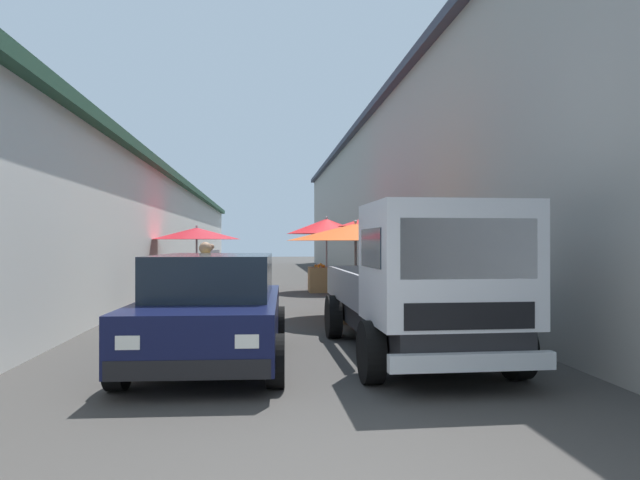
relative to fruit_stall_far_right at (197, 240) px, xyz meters
name	(u,v)px	position (x,y,z in m)	size (l,w,h in m)	color
ground	(276,297)	(-0.37, -2.35, -1.69)	(90.00, 90.00, 0.00)	#3D3A38
building_left_whitewash	(55,229)	(1.88, 4.74, 0.34)	(49.80, 7.50, 4.04)	silver
building_right_concrete	(478,195)	(1.88, -9.44, 1.58)	(49.80, 7.50, 6.53)	gray
fruit_stall_far_right	(197,240)	(0.00, 0.00, 0.00)	(2.61, 2.61, 2.13)	#9E9EA3
fruit_stall_mid_lane	(326,234)	(1.15, -3.99, 0.20)	(2.60, 2.60, 2.46)	#9E9EA3
fruit_stall_near_left	(355,243)	(-5.43, -3.87, -0.08)	(2.89, 2.89, 2.08)	#9E9EA3
fruit_stall_near_right	(377,237)	(-2.18, -5.01, 0.07)	(2.12, 2.12, 2.46)	#9E9EA3
hatchback_car	(213,308)	(-9.32, -1.29, -0.95)	(3.97, 2.04, 1.45)	#0F1438
delivery_truck	(427,287)	(-9.93, -4.06, -0.65)	(4.95, 2.03, 2.08)	black
vendor_by_crates	(205,281)	(-6.97, -0.95, -0.75)	(0.63, 0.32, 1.62)	#232328
vendor_in_shade	(211,263)	(3.01, -0.14, -0.80)	(0.40, 0.56, 1.56)	#232328
parked_scooter	(164,294)	(-4.02, 0.28, -1.24)	(1.69, 0.43, 1.14)	black
plastic_stool	(371,298)	(-4.21, -4.43, -1.36)	(0.30, 0.30, 0.43)	#194CB2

